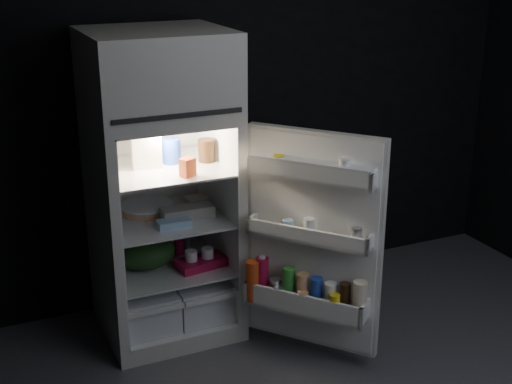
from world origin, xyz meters
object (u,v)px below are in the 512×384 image
milk_jug (146,145)px  egg_carton (187,213)px  yogurt_tray (201,263)px  refrigerator (161,177)px  fridge_door (311,247)px

milk_jug → egg_carton: (0.18, -0.14, -0.38)m
egg_carton → yogurt_tray: bearing=-28.0°
egg_carton → yogurt_tray: size_ratio=1.03×
refrigerator → yogurt_tray: refrigerator is taller
refrigerator → yogurt_tray: bearing=-42.2°
milk_jug → yogurt_tray: milk_jug is taller
fridge_door → egg_carton: fridge_door is taller
refrigerator → fridge_door: refrigerator is taller
refrigerator → milk_jug: size_ratio=7.42×
fridge_door → refrigerator: bearing=132.7°
fridge_door → yogurt_tray: bearing=130.9°
refrigerator → yogurt_tray: 0.56m
fridge_door → milk_jug: size_ratio=5.08×
milk_jug → yogurt_tray: (0.25, -0.17, -0.69)m
fridge_door → egg_carton: size_ratio=4.09×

